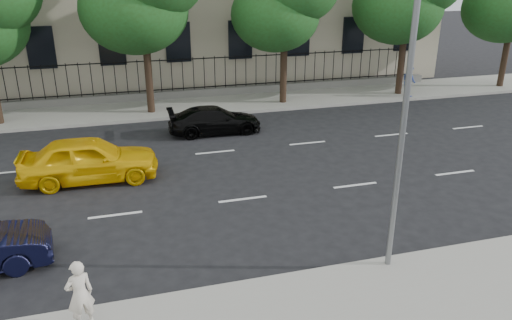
{
  "coord_description": "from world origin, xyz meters",
  "views": [
    {
      "loc": [
        -3.57,
        -11.62,
        7.12
      ],
      "look_at": [
        0.59,
        3.0,
        1.12
      ],
      "focal_mm": 35.0,
      "sensor_mm": 36.0,
      "label": 1
    }
  ],
  "objects_px": {
    "yellow_taxi": "(89,159)",
    "black_sedan": "(215,120)",
    "street_light": "(397,59)",
    "woman_near": "(80,294)"
  },
  "relations": [
    {
      "from": "yellow_taxi",
      "to": "black_sedan",
      "type": "height_order",
      "value": "yellow_taxi"
    },
    {
      "from": "street_light",
      "to": "yellow_taxi",
      "type": "xyz_separation_m",
      "value": [
        -7.24,
        7.21,
        -4.35
      ]
    },
    {
      "from": "street_light",
      "to": "black_sedan",
      "type": "bearing_deg",
      "value": 100.09
    },
    {
      "from": "street_light",
      "to": "yellow_taxi",
      "type": "relative_size",
      "value": 1.73
    },
    {
      "from": "black_sedan",
      "to": "woman_near",
      "type": "relative_size",
      "value": 2.69
    },
    {
      "from": "street_light",
      "to": "yellow_taxi",
      "type": "height_order",
      "value": "street_light"
    },
    {
      "from": "street_light",
      "to": "yellow_taxi",
      "type": "bearing_deg",
      "value": 135.14
    },
    {
      "from": "yellow_taxi",
      "to": "woman_near",
      "type": "height_order",
      "value": "woman_near"
    },
    {
      "from": "street_light",
      "to": "black_sedan",
      "type": "relative_size",
      "value": 1.95
    },
    {
      "from": "street_light",
      "to": "woman_near",
      "type": "distance_m",
      "value": 8.4
    }
  ]
}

